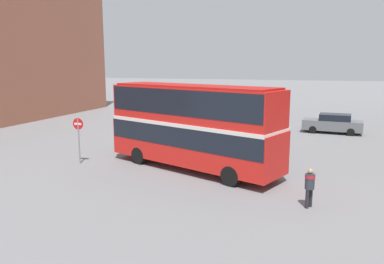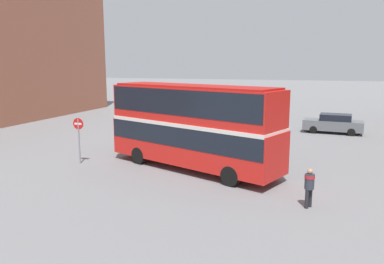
% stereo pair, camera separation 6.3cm
% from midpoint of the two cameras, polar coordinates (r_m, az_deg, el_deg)
% --- Properties ---
extents(ground_plane, '(240.00, 240.00, 0.00)m').
position_cam_midpoint_polar(ground_plane, '(20.38, 4.36, -5.79)').
color(ground_plane, slate).
extents(double_decker_bus, '(10.32, 5.95, 4.56)m').
position_cam_midpoint_polar(double_decker_bus, '(19.98, -0.09, 1.56)').
color(double_decker_bus, red).
rests_on(double_decker_bus, ground_plane).
extents(pedestrian_foreground, '(0.54, 0.54, 1.60)m').
position_cam_midpoint_polar(pedestrian_foreground, '(15.62, 17.38, -7.54)').
color(pedestrian_foreground, '#232328').
rests_on(pedestrian_foreground, ground_plane).
extents(parked_car_kerb_near, '(4.36, 2.28, 1.52)m').
position_cam_midpoint_polar(parked_car_kerb_near, '(29.84, 0.93, 0.93)').
color(parked_car_kerb_near, maroon).
rests_on(parked_car_kerb_near, ground_plane).
extents(parked_car_kerb_far, '(4.82, 2.20, 1.59)m').
position_cam_midpoint_polar(parked_car_kerb_far, '(33.09, 20.62, 1.23)').
color(parked_car_kerb_far, slate).
rests_on(parked_car_kerb_far, ground_plane).
extents(no_entry_sign, '(0.66, 0.08, 2.64)m').
position_cam_midpoint_polar(no_entry_sign, '(22.21, -16.99, -0.14)').
color(no_entry_sign, gray).
rests_on(no_entry_sign, ground_plane).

